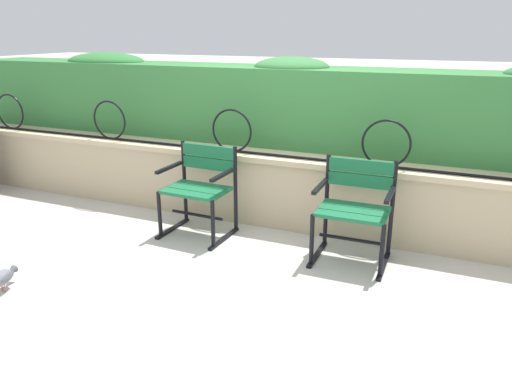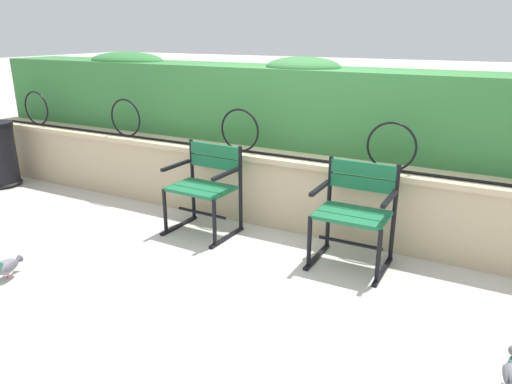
% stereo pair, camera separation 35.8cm
% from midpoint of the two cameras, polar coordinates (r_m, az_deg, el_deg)
% --- Properties ---
extents(ground_plane, '(60.00, 60.00, 0.00)m').
position_cam_midpoint_polar(ground_plane, '(4.11, 1.74, -7.78)').
color(ground_plane, '#BCB7AD').
extents(stone_wall, '(8.48, 0.41, 0.69)m').
position_cam_midpoint_polar(stone_wall, '(4.69, 6.39, 0.12)').
color(stone_wall, tan).
rests_on(stone_wall, ground).
extents(iron_arch_fence, '(7.92, 0.02, 0.42)m').
position_cam_midpoint_polar(iron_arch_fence, '(4.66, 1.45, 6.64)').
color(iron_arch_fence, black).
rests_on(iron_arch_fence, stone_wall).
extents(hedge_row, '(8.31, 0.69, 0.88)m').
position_cam_midpoint_polar(hedge_row, '(5.00, 8.68, 10.11)').
color(hedge_row, '#387A3D').
rests_on(hedge_row, stone_wall).
extents(park_chair_left, '(0.62, 0.54, 0.82)m').
position_cam_midpoint_polar(park_chair_left, '(4.51, -3.70, 0.83)').
color(park_chair_left, '#19663D').
rests_on(park_chair_left, ground).
extents(park_chair_right, '(0.60, 0.52, 0.83)m').
position_cam_midpoint_polar(park_chair_right, '(3.98, 14.12, -2.11)').
color(park_chair_right, '#19663D').
rests_on(park_chair_right, ground).
extents(pigeon_far_side, '(0.15, 0.29, 0.22)m').
position_cam_midpoint_polar(pigeon_far_side, '(4.12, -25.08, -7.91)').
color(pigeon_far_side, slate).
rests_on(pigeon_far_side, ground).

